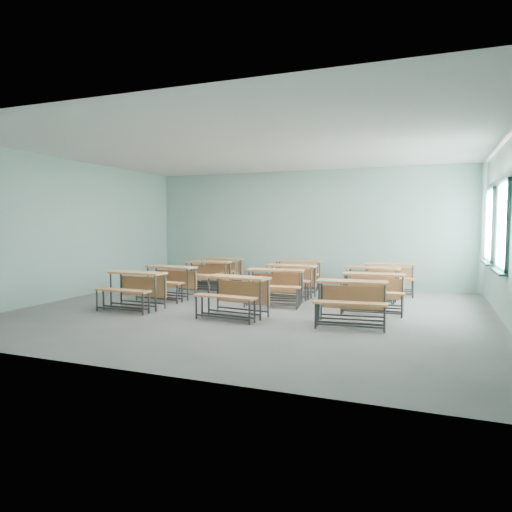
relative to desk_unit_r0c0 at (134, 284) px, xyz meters
The scene contains 13 objects.
room 2.73m from the desk_unit_r0c0, 17.75° to the left, with size 9.04×8.04×3.24m.
desk_unit_r0c0 is the anchor object (origin of this frame).
desk_unit_r0c1 2.22m from the desk_unit_r0c0, ahead, with size 1.28×0.93×0.75m.
desk_unit_r0c2 4.34m from the desk_unit_r0c0, ahead, with size 1.27×0.92×0.75m.
desk_unit_r1c0 1.33m from the desk_unit_r0c0, 91.23° to the left, with size 1.25×0.88×0.75m.
desk_unit_r1c1 2.91m from the desk_unit_r0c0, 31.31° to the left, with size 1.29×0.95×0.75m.
desk_unit_r1c2 4.78m from the desk_unit_r0c0, 17.77° to the left, with size 1.22×0.84×0.75m.
desk_unit_r2c0 2.88m from the desk_unit_r0c0, 87.10° to the left, with size 1.25×0.88×0.75m.
desk_unit_r2c1 3.61m from the desk_unit_r0c0, 46.76° to the left, with size 1.23×0.86×0.75m.
desk_unit_r2c2 5.16m from the desk_unit_r0c0, 32.82° to the left, with size 1.27×0.92×0.75m.
desk_unit_r3c0 4.01m from the desk_unit_r0c0, 90.25° to the left, with size 1.20×0.81×0.75m.
desk_unit_r3c1 4.62m from the desk_unit_r0c0, 60.51° to the left, with size 1.27×0.91×0.75m.
desk_unit_r3c2 6.05m from the desk_unit_r0c0, 40.01° to the left, with size 1.25×0.88×0.75m.
Camera 1 is at (3.31, -8.36, 1.73)m, focal length 32.00 mm.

